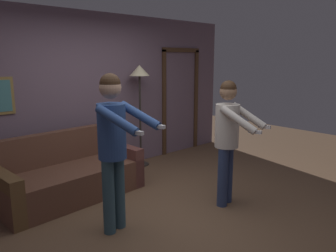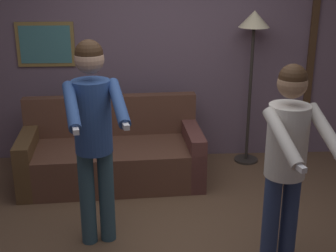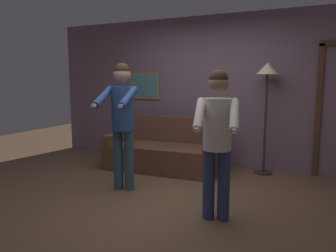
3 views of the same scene
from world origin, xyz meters
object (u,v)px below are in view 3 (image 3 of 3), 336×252
couch (164,153)px  person_standing_right (217,132)px  person_standing_left (122,114)px  torchiere_lamp (267,81)px

couch → person_standing_right: (1.39, -1.59, 0.68)m
couch → person_standing_left: 1.42m
couch → person_standing_right: size_ratio=1.21×
couch → person_standing_left: bearing=-92.0°
person_standing_left → person_standing_right: person_standing_left is taller
couch → torchiere_lamp: (1.57, 0.44, 1.20)m
torchiere_lamp → couch: bearing=-164.2°
person_standing_left → person_standing_right: bearing=-15.4°
torchiere_lamp → person_standing_right: (-0.17, -2.03, -0.52)m
couch → torchiere_lamp: bearing=15.8°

